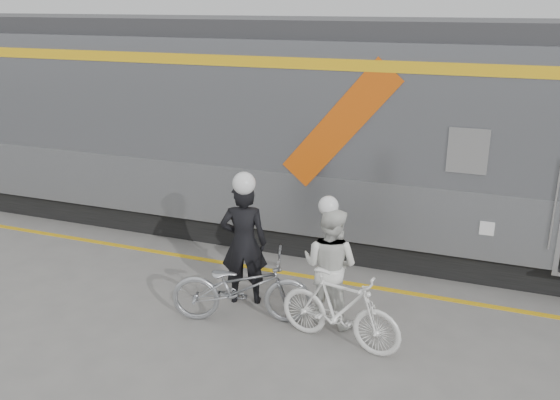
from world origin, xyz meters
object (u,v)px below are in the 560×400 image
at_px(man, 244,243).
at_px(woman, 330,266).
at_px(bicycle_right, 340,309).
at_px(bicycle_left, 242,287).

bearing_deg(man, woman, 157.38).
bearing_deg(man, bicycle_right, 140.54).
xyz_separation_m(man, woman, (1.37, -0.12, -0.09)).
height_order(man, woman, man).
bearing_deg(bicycle_left, woman, -87.51).
height_order(man, bicycle_left, man).
xyz_separation_m(woman, bicycle_right, (0.30, -0.55, -0.34)).
distance_m(bicycle_left, bicycle_right, 1.48).
bearing_deg(bicycle_left, man, 2.28).
relative_size(man, bicycle_right, 1.10).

